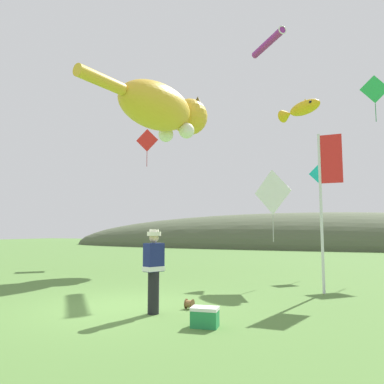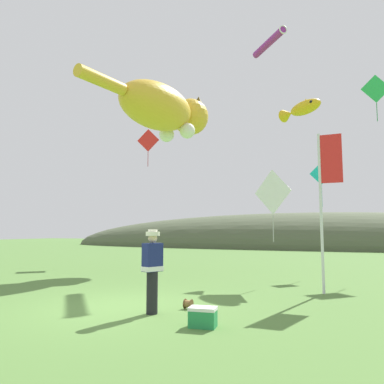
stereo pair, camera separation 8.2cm
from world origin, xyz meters
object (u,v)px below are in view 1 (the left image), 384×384
kite_diamond_white (272,192)px  kite_diamond_red (147,141)px  festival_banner_pole (326,187)px  kite_fish_windsock (300,109)px  kite_tube_streamer (268,43)px  festival_attendant (154,268)px  kite_giant_cat (164,110)px  kite_diamond_teal (320,175)px  picnic_cooler (205,317)px  kite_diamond_green (375,89)px  kite_spool (189,304)px

kite_diamond_white → kite_diamond_red: bearing=142.9°
festival_banner_pole → kite_fish_windsock: kite_fish_windsock is taller
kite_diamond_red → kite_tube_streamer: bearing=-3.6°
festival_attendant → kite_giant_cat: size_ratio=0.22×
kite_diamond_white → kite_diamond_teal: kite_diamond_teal is taller
kite_giant_cat → kite_fish_windsock: bearing=5.3°
picnic_cooler → kite_fish_windsock: 11.64m
festival_attendant → picnic_cooler: (1.39, -0.59, -0.77)m
kite_tube_streamer → kite_diamond_green: kite_tube_streamer is taller
picnic_cooler → kite_diamond_white: size_ratio=0.22×
kite_tube_streamer → kite_diamond_green: (4.84, 0.69, -2.97)m
kite_fish_windsock → kite_diamond_red: bearing=162.6°
kite_spool → kite_diamond_white: bearing=77.1°
kite_spool → kite_diamond_white: size_ratio=0.09×
kite_fish_windsock → kite_tube_streamer: 5.39m
festival_attendant → kite_tube_streamer: kite_tube_streamer is taller
picnic_cooler → festival_banner_pole: 5.80m
festival_banner_pole → kite_fish_windsock: (-1.18, 4.78, 3.91)m
kite_tube_streamer → kite_diamond_red: 8.54m
kite_diamond_red → festival_attendant: bearing=-59.1°
picnic_cooler → kite_tube_streamer: (-1.08, 11.89, 11.19)m
festival_banner_pole → kite_giant_cat: (-7.40, 4.20, 4.50)m
festival_attendant → kite_fish_windsock: 10.90m
kite_fish_windsock → festival_attendant: bearing=-103.3°
festival_banner_pole → kite_diamond_teal: 5.17m
festival_attendant → kite_diamond_teal: (2.79, 9.16, 3.12)m
kite_diamond_green → picnic_cooler: bearing=-106.7°
festival_attendant → kite_diamond_white: size_ratio=0.74×
kite_diamond_green → kite_diamond_red: size_ratio=1.01×
kite_fish_windsock → kite_diamond_white: kite_fish_windsock is taller
festival_banner_pole → kite_diamond_white: festival_banner_pole is taller
kite_fish_windsock → kite_tube_streamer: (-1.78, 2.40, 4.48)m
kite_spool → kite_tube_streamer: kite_tube_streamer is taller
kite_diamond_teal → kite_diamond_green: size_ratio=0.81×
kite_spool → kite_diamond_white: (1.04, 4.51, 2.90)m
kite_diamond_red → kite_diamond_green: bearing=1.0°
kite_diamond_green → kite_diamond_white: bearing=-118.4°
festival_attendant → kite_diamond_white: bearing=73.8°
kite_fish_windsock → kite_diamond_white: bearing=-98.9°
picnic_cooler → kite_giant_cat: bearing=121.8°
kite_fish_windsock → festival_banner_pole: bearing=-76.1°
kite_diamond_green → kite_spool: bearing=-112.6°
festival_attendant → kite_tube_streamer: 15.38m
festival_attendant → kite_fish_windsock: bearing=76.7°
kite_diamond_white → kite_giant_cat: bearing=151.7°
kite_giant_cat → kite_diamond_teal: 7.75m
kite_spool → kite_diamond_green: 14.71m
kite_spool → kite_giant_cat: bearing=121.4°
kite_spool → kite_diamond_teal: (2.29, 8.39, 3.97)m
kite_giant_cat → kite_diamond_green: bearing=21.5°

